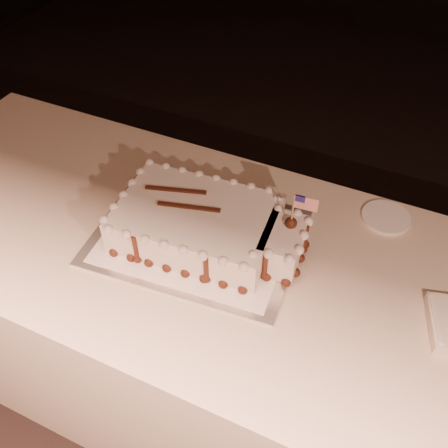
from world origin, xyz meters
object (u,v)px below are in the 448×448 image
at_px(banquet_table, 260,346).
at_px(side_plate, 386,217).
at_px(sheet_cake, 207,225).
at_px(cake_board, 197,237).

xyz_separation_m(banquet_table, side_plate, (0.24, 0.31, 0.38)).
relative_size(banquet_table, sheet_cake, 4.58).
xyz_separation_m(cake_board, sheet_cake, (0.03, 0.00, 0.05)).
distance_m(banquet_table, sheet_cake, 0.47).
relative_size(banquet_table, cake_board, 4.39).
xyz_separation_m(cake_board, side_plate, (0.45, 0.29, 0.00)).
height_order(cake_board, sheet_cake, sheet_cake).
xyz_separation_m(banquet_table, cake_board, (-0.22, 0.02, 0.38)).
relative_size(cake_board, side_plate, 4.00).
relative_size(sheet_cake, side_plate, 3.84).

